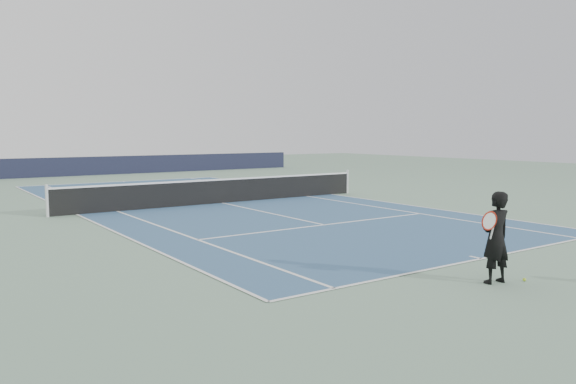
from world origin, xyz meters
TOP-DOWN VIEW (x-y plane):
  - ground at (0.00, 0.00)m, footprint 80.00×80.00m
  - court_surface at (0.00, 0.00)m, footprint 10.97×23.77m
  - tennis_net at (0.00, 0.00)m, footprint 12.90×0.10m
  - windscreen_far at (0.00, 17.88)m, footprint 30.00×0.25m
  - tennis_player at (-1.45, -13.23)m, footprint 0.79×0.52m
  - tennis_ball at (-0.89, -13.47)m, footprint 0.06×0.06m

SIDE VIEW (x-z plane):
  - ground at x=0.00m, z-range 0.00..0.00m
  - court_surface at x=0.00m, z-range 0.00..0.01m
  - tennis_ball at x=-0.89m, z-range 0.00..0.06m
  - tennis_net at x=0.00m, z-range -0.03..1.04m
  - windscreen_far at x=0.00m, z-range 0.00..1.20m
  - tennis_player at x=-1.45m, z-range 0.00..1.69m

